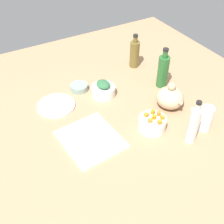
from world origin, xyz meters
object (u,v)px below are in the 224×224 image
at_px(bowl_greens, 103,91).
at_px(bottle_1, 163,71).
at_px(cutting_board, 91,139).
at_px(plate_tofu, 56,106).
at_px(teapot, 170,97).
at_px(bottle_0, 193,125).
at_px(drinking_glass_0, 206,118).
at_px(bowl_carrots, 152,124).
at_px(bowl_small_side, 79,87).
at_px(bottle_2, 135,53).

distance_m(bowl_greens, bottle_1, 0.35).
height_order(cutting_board, bottle_1, bottle_1).
height_order(plate_tofu, teapot, teapot).
xyz_separation_m(teapot, bottle_0, (0.25, -0.07, 0.04)).
xyz_separation_m(teapot, drinking_glass_0, (0.22, 0.04, 0.01)).
bearing_deg(bowl_carrots, cutting_board, -104.56).
bearing_deg(cutting_board, plate_tofu, -171.05).
distance_m(teapot, bottle_1, 0.19).
distance_m(plate_tofu, bowl_greens, 0.27).
bearing_deg(bowl_small_side, plate_tofu, -66.05).
xyz_separation_m(bowl_carrots, bottle_1, (-0.27, 0.26, 0.07)).
bearing_deg(bowl_greens, plate_tofu, -97.49).
height_order(plate_tofu, bottle_0, bottle_0).
distance_m(bowl_carrots, bottle_1, 0.38).
bearing_deg(bowl_greens, drinking_glass_0, 31.56).
height_order(bowl_carrots, bowl_small_side, bowl_carrots).
distance_m(cutting_board, bowl_carrots, 0.30).
bearing_deg(bottle_2, bowl_greens, -61.57).
bearing_deg(bowl_greens, bottle_1, 75.36).
bearing_deg(plate_tofu, drinking_glass_0, 47.52).
distance_m(cutting_board, plate_tofu, 0.32).
bearing_deg(drinking_glass_0, bowl_greens, -148.44).
bearing_deg(cutting_board, bottle_0, 60.03).
bearing_deg(teapot, cutting_board, -87.80).
bearing_deg(cutting_board, bowl_small_side, 162.77).
relative_size(bottle_2, drinking_glass_0, 1.67).
bearing_deg(bottle_2, plate_tofu, -76.91).
xyz_separation_m(cutting_board, bowl_greens, (-0.28, 0.22, 0.02)).
relative_size(bottle_1, bottle_2, 1.11).
bearing_deg(bowl_small_side, bowl_greens, 41.40).
height_order(plate_tofu, bottle_1, bottle_1).
height_order(bowl_carrots, bottle_1, bottle_1).
bearing_deg(bottle_0, plate_tofu, -140.45).
relative_size(cutting_board, bowl_greens, 2.17).
bearing_deg(bottle_2, bowl_carrots, -24.51).
xyz_separation_m(plate_tofu, bottle_2, (-0.14, 0.58, 0.08)).
relative_size(teapot, bottle_0, 0.70).
height_order(bowl_greens, bowl_carrots, bowl_carrots).
height_order(bowl_greens, bowl_small_side, bowl_greens).
xyz_separation_m(cutting_board, bottle_0, (0.23, 0.40, 0.09)).
xyz_separation_m(bottle_2, drinking_glass_0, (0.65, -0.02, -0.03)).
bearing_deg(bowl_carrots, plate_tofu, -138.63).
xyz_separation_m(cutting_board, bowl_carrots, (0.08, 0.29, 0.03)).
distance_m(bowl_carrots, teapot, 0.21).
relative_size(cutting_board, bottle_2, 1.32).
xyz_separation_m(bottle_0, bottle_1, (-0.42, 0.15, 0.00)).
xyz_separation_m(bowl_small_side, bottle_2, (-0.06, 0.41, 0.07)).
bearing_deg(bottle_1, drinking_glass_0, -6.05).
height_order(bowl_carrots, drinking_glass_0, drinking_glass_0).
bearing_deg(teapot, plate_tofu, -119.38).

